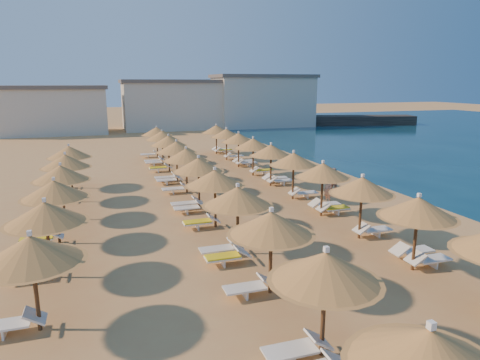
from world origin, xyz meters
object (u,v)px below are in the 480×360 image
object	(u,v)px
jetty	(323,120)
parasol_row_west	(198,166)
parasol_row_east	(294,160)
beachgoer_b	(334,181)
beachgoer_a	(328,191)

from	to	relation	value
jetty	parasol_row_west	size ratio (longest dim) A/B	0.79
parasol_row_west	parasol_row_east	bearing A→B (deg)	0.00
parasol_row_west	jetty	bearing A→B (deg)	53.26
parasol_row_west	beachgoer_b	world-z (taller)	parasol_row_west
parasol_row_west	beachgoer_a	world-z (taller)	parasol_row_west
parasol_row_east	beachgoer_a	distance (m)	2.70
jetty	parasol_row_east	bearing A→B (deg)	-106.39
parasol_row_east	parasol_row_west	world-z (taller)	same
beachgoer_a	beachgoer_b	xyz separation A→B (m)	(1.49, 1.88, 0.06)
beachgoer_b	parasol_row_east	bearing A→B (deg)	-121.64
beachgoer_a	parasol_row_west	bearing A→B (deg)	-118.03
jetty	beachgoer_b	size ratio (longest dim) A/B	18.29
jetty	beachgoer_b	distance (m)	45.73
jetty	beachgoer_b	world-z (taller)	beachgoer_b
jetty	parasol_row_west	xyz separation A→B (m)	(-30.36, -40.67, 1.65)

